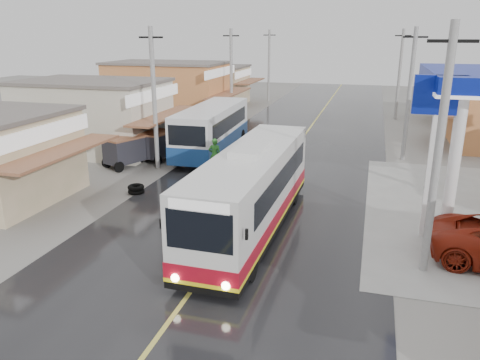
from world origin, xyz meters
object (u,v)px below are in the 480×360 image
Objects in this scene: second_bus at (212,129)px; tricycle_far at (157,144)px; coach_bus at (252,190)px; tyre_stack at (136,189)px; tricycle_near at (124,150)px; cyclist at (216,165)px.

second_bus is 3.65× the size of tricycle_far.
tyre_stack is at bearing 158.32° from coach_bus.
tricycle_far is 3.15× the size of tyre_stack.
coach_bus is 11.89m from tricycle_near.
tricycle_near reaches higher than tyre_stack.
tricycle_near is 2.23m from tricycle_far.
second_bus reaches higher than tricycle_far.
coach_bus is 12.57m from second_bus.
tyre_stack is (1.66, -5.99, -0.84)m from tricycle_far.
tricycle_far is (-4.66, 2.44, 0.31)m from cyclist.
tricycle_near is at bearing 145.22° from coach_bus.
tyre_stack is (-6.69, 2.81, -1.49)m from coach_bus.
second_bus is 4.20× the size of cyclist.
second_bus reaches higher than cyclist.
second_bus is 11.49× the size of tyre_stack.
cyclist is 5.97m from tricycle_near.
tricycle_near is (-4.01, -4.30, -0.65)m from second_bus.
tricycle_near is at bearing 159.48° from cyclist.
coach_bus is at bearing -14.41° from tricycle_near.
tyre_stack is at bearing -65.57° from tricycle_far.
coach_bus reaches higher than tyre_stack.
tricycle_near is at bearing -134.90° from second_bus.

